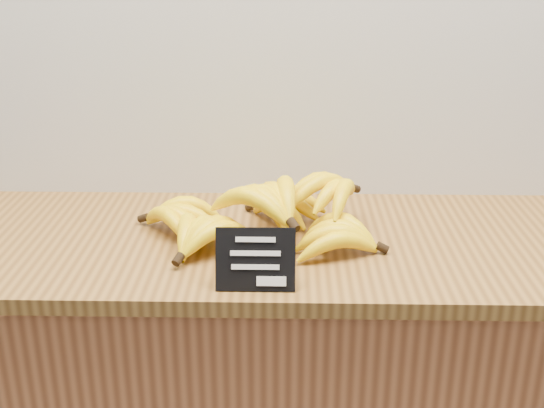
% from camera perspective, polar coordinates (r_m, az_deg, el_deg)
% --- Properties ---
extents(counter_top, '(1.46, 0.54, 0.03)m').
position_cam_1_polar(counter_top, '(1.39, 0.04, -3.29)').
color(counter_top, olive).
rests_on(counter_top, counter).
extents(chalkboard_sign, '(0.14, 0.04, 0.11)m').
position_cam_1_polar(chalkboard_sign, '(1.16, -1.39, -4.68)').
color(chalkboard_sign, black).
rests_on(chalkboard_sign, counter_top).
extents(banana_pile, '(0.50, 0.38, 0.12)m').
position_cam_1_polar(banana_pile, '(1.36, -0.45, -0.82)').
color(banana_pile, yellow).
rests_on(banana_pile, counter_top).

